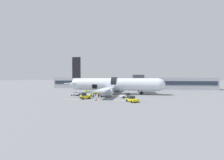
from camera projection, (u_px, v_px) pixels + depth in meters
name	position (u px, v px, depth m)	size (l,w,h in m)	color
ground_plane	(120.00, 96.00, 45.27)	(500.00, 500.00, 0.00)	slate
apron_marking_line	(100.00, 100.00, 37.02)	(18.77, 1.22, 0.01)	silver
terminal_strip	(129.00, 83.00, 76.96)	(79.72, 8.86, 5.53)	#9EA3AD
jet_bridge_stub	(139.00, 80.00, 54.44)	(3.95, 9.16, 6.51)	#4C4C51
airplane	(113.00, 84.00, 50.49)	(33.20, 29.17, 12.80)	silver
baggage_tug_lead	(85.00, 96.00, 38.82)	(2.96, 2.72, 1.68)	yellow
baggage_tug_mid	(126.00, 96.00, 41.09)	(3.17, 2.65, 1.31)	silver
baggage_tug_rear	(132.00, 99.00, 34.30)	(3.15, 3.42, 1.34)	yellow
baggage_cart_loading	(87.00, 95.00, 44.06)	(4.10, 2.39, 0.99)	silver
baggage_cart_queued	(76.00, 94.00, 46.00)	(3.53, 2.04, 1.01)	silver
ground_crew_loader_a	(99.00, 93.00, 44.77)	(0.63, 0.51, 1.81)	black
ground_crew_loader_b	(99.00, 94.00, 41.92)	(0.55, 0.55, 1.72)	black
ground_crew_driver	(84.00, 94.00, 41.34)	(0.51, 0.58, 1.70)	black
ground_crew_supervisor	(95.00, 93.00, 45.42)	(0.55, 0.55, 1.73)	#2D2D33
ground_crew_helper	(93.00, 94.00, 41.48)	(0.50, 0.59, 1.70)	black
ground_crew_marshal	(87.00, 92.00, 46.94)	(0.58, 0.58, 1.84)	black
safety_cone_nose	(164.00, 94.00, 46.75)	(0.61, 0.61, 0.61)	black
safety_cone_engine_left	(96.00, 99.00, 36.40)	(0.64, 0.64, 0.78)	black
safety_cone_wingtip	(116.00, 96.00, 42.99)	(0.64, 0.64, 0.62)	black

